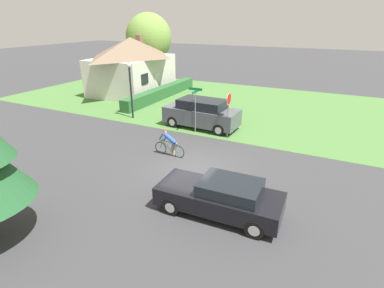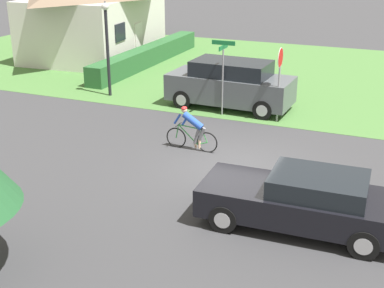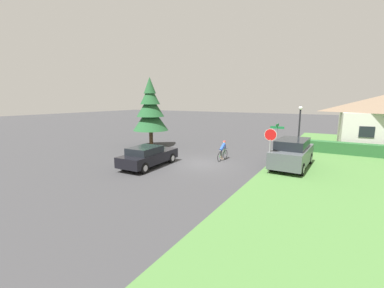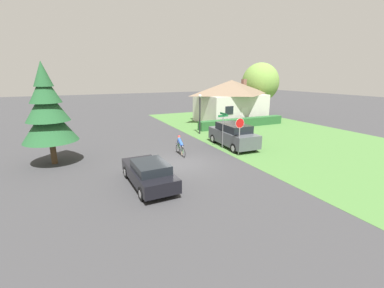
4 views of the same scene
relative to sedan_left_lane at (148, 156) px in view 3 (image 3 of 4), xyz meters
name	(u,v)px [view 3 (image 3 of 4)]	position (x,y,z in m)	size (l,w,h in m)	color
ground_plane	(202,164)	(2.78, 2.50, -0.70)	(140.00, 140.00, 0.00)	#38383A
hedge_row	(384,152)	(14.05, 11.23, -0.22)	(10.81, 0.90, 0.96)	#285B2D
sedan_left_lane	(148,156)	(0.00, 0.00, 0.00)	(1.98, 4.60, 1.39)	black
cyclist	(223,151)	(3.57, 4.26, -0.01)	(0.44, 1.77, 1.44)	black
parked_suv_right	(292,153)	(8.37, 4.64, 0.24)	(2.20, 4.94, 1.89)	#4C5156
stop_sign	(270,142)	(7.42, 2.46, 1.24)	(0.73, 0.07, 2.74)	gray
street_lamp	(300,123)	(8.01, 9.96, 1.82)	(0.32, 0.32, 3.97)	black
street_name_sign	(277,137)	(7.34, 4.60, 1.26)	(0.90, 0.90, 2.85)	gray
conifer_tall_near	(150,110)	(-4.71, 6.11, 2.76)	(3.33, 3.33, 6.53)	#4C3823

